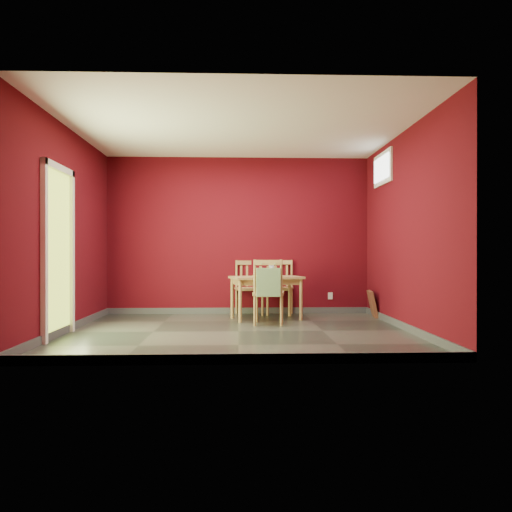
{
  "coord_description": "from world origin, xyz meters",
  "views": [
    {
      "loc": [
        -0.0,
        -6.63,
        1.03
      ],
      "look_at": [
        0.25,
        0.45,
        1.0
      ],
      "focal_mm": 35.0,
      "sensor_mm": 36.0,
      "label": 1
    }
  ],
  "objects_px": {
    "cat": "(271,270)",
    "picture_frame": "(372,304)",
    "chair_far_left": "(249,287)",
    "tote_bag": "(268,282)",
    "chair_far_right": "(280,287)",
    "chair_near": "(269,291)",
    "dining_table": "(266,282)"
  },
  "relations": [
    {
      "from": "chair_far_right",
      "to": "chair_near",
      "type": "relative_size",
      "value": 0.98
    },
    {
      "from": "chair_far_right",
      "to": "cat",
      "type": "distance_m",
      "value": 0.68
    },
    {
      "from": "tote_bag",
      "to": "picture_frame",
      "type": "relative_size",
      "value": 1.05
    },
    {
      "from": "tote_bag",
      "to": "cat",
      "type": "height_order",
      "value": "tote_bag"
    },
    {
      "from": "chair_far_left",
      "to": "chair_far_right",
      "type": "bearing_deg",
      "value": -1.47
    },
    {
      "from": "chair_far_right",
      "to": "chair_near",
      "type": "height_order",
      "value": "chair_near"
    },
    {
      "from": "chair_near",
      "to": "tote_bag",
      "type": "xyz_separation_m",
      "value": [
        -0.02,
        -0.22,
        0.15
      ]
    },
    {
      "from": "tote_bag",
      "to": "chair_near",
      "type": "bearing_deg",
      "value": 85.86
    },
    {
      "from": "chair_near",
      "to": "dining_table",
      "type": "bearing_deg",
      "value": 90.25
    },
    {
      "from": "chair_far_right",
      "to": "cat",
      "type": "bearing_deg",
      "value": -108.84
    },
    {
      "from": "dining_table",
      "to": "chair_near",
      "type": "height_order",
      "value": "chair_near"
    },
    {
      "from": "chair_near",
      "to": "picture_frame",
      "type": "height_order",
      "value": "chair_near"
    },
    {
      "from": "chair_far_left",
      "to": "picture_frame",
      "type": "xyz_separation_m",
      "value": [
        2.01,
        -0.43,
        -0.26
      ]
    },
    {
      "from": "chair_far_left",
      "to": "chair_far_right",
      "type": "relative_size",
      "value": 0.99
    },
    {
      "from": "chair_far_left",
      "to": "cat",
      "type": "bearing_deg",
      "value": -60.27
    },
    {
      "from": "chair_far_right",
      "to": "tote_bag",
      "type": "relative_size",
      "value": 1.98
    },
    {
      "from": "chair_far_left",
      "to": "picture_frame",
      "type": "height_order",
      "value": "chair_far_left"
    },
    {
      "from": "chair_far_left",
      "to": "dining_table",
      "type": "bearing_deg",
      "value": -68.48
    },
    {
      "from": "dining_table",
      "to": "picture_frame",
      "type": "xyz_separation_m",
      "value": [
        1.75,
        0.23,
        -0.38
      ]
    },
    {
      "from": "cat",
      "to": "tote_bag",
      "type": "bearing_deg",
      "value": -106.91
    },
    {
      "from": "chair_far_right",
      "to": "tote_bag",
      "type": "bearing_deg",
      "value": -101.25
    },
    {
      "from": "chair_far_right",
      "to": "chair_far_left",
      "type": "bearing_deg",
      "value": 178.53
    },
    {
      "from": "dining_table",
      "to": "tote_bag",
      "type": "bearing_deg",
      "value": -90.96
    },
    {
      "from": "dining_table",
      "to": "cat",
      "type": "relative_size",
      "value": 2.95
    },
    {
      "from": "chair_far_right",
      "to": "cat",
      "type": "xyz_separation_m",
      "value": [
        -0.2,
        -0.58,
        0.31
      ]
    },
    {
      "from": "cat",
      "to": "chair_far_left",
      "type": "bearing_deg",
      "value": 108.81
    },
    {
      "from": "dining_table",
      "to": "chair_far_right",
      "type": "height_order",
      "value": "chair_far_right"
    },
    {
      "from": "dining_table",
      "to": "tote_bag",
      "type": "distance_m",
      "value": 0.81
    },
    {
      "from": "dining_table",
      "to": "chair_far_right",
      "type": "bearing_deg",
      "value": 66.84
    },
    {
      "from": "cat",
      "to": "picture_frame",
      "type": "relative_size",
      "value": 0.92
    },
    {
      "from": "tote_bag",
      "to": "picture_frame",
      "type": "distance_m",
      "value": 2.09
    },
    {
      "from": "chair_far_left",
      "to": "chair_near",
      "type": "relative_size",
      "value": 0.97
    }
  ]
}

